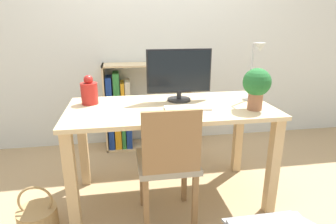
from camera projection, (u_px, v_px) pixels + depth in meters
The scene contains 11 objects.
ground_plane at pixel (170, 196), 2.28m from camera, with size 10.00×10.00×0.00m, color tan.
wall_back at pixel (151, 27), 3.01m from camera, with size 8.00×0.05×2.60m.
desk at pixel (170, 123), 2.09m from camera, with size 1.48×0.73×0.76m.
monitor at pixel (179, 73), 2.14m from camera, with size 0.50×0.18×0.40m.
keyboard at pixel (187, 108), 1.98m from camera, with size 0.32×0.13×0.02m.
vase at pixel (89, 92), 2.08m from camera, with size 0.12×0.12×0.22m.
desk_lamp at pixel (255, 66), 2.08m from camera, with size 0.10×0.19×0.45m.
potted_plant at pixel (257, 85), 1.92m from camera, with size 0.19×0.19×0.29m.
chair at pixel (168, 161), 1.84m from camera, with size 0.40×0.40×0.86m.
bookshelf at pixel (131, 110), 3.07m from camera, with size 0.93×0.28×0.93m.
basket at pixel (38, 218), 1.88m from camera, with size 0.25×0.25×0.34m.
Camera 1 is at (-0.34, -1.93, 1.34)m, focal length 30.00 mm.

